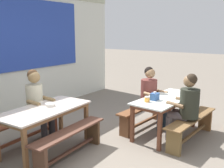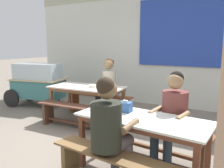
# 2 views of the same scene
# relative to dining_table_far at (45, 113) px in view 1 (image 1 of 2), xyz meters

# --- Properties ---
(ground_plane) EXTENTS (40.00, 40.00, 0.00)m
(ground_plane) POSITION_rel_dining_table_far_xyz_m (0.63, -0.91, -0.65)
(ground_plane) COLOR slate
(backdrop_wall) EXTENTS (7.32, 0.23, 3.00)m
(backdrop_wall) POSITION_rel_dining_table_far_xyz_m (0.67, 2.01, 0.93)
(backdrop_wall) COLOR silver
(backdrop_wall) RESTS_ON ground_plane
(dining_table_far) EXTENTS (1.57, 0.83, 0.72)m
(dining_table_far) POSITION_rel_dining_table_far_xyz_m (0.00, 0.00, 0.00)
(dining_table_far) COLOR beige
(dining_table_far) RESTS_ON ground_plane
(dining_table_near) EXTENTS (1.63, 0.79, 0.72)m
(dining_table_near) POSITION_rel_dining_table_far_xyz_m (1.77, -1.35, -0.00)
(dining_table_near) COLOR silver
(dining_table_near) RESTS_ON ground_plane
(bench_far_back) EXTENTS (1.57, 0.33, 0.45)m
(bench_far_back) POSITION_rel_dining_table_far_xyz_m (-0.03, 0.52, -0.35)
(bench_far_back) COLOR brown
(bench_far_back) RESTS_ON ground_plane
(bench_far_front) EXTENTS (1.48, 0.36, 0.45)m
(bench_far_front) POSITION_rel_dining_table_far_xyz_m (0.03, -0.52, -0.35)
(bench_far_front) COLOR #533225
(bench_far_front) RESTS_ON ground_plane
(bench_near_back) EXTENTS (1.47, 0.37, 0.45)m
(bench_near_back) POSITION_rel_dining_table_far_xyz_m (1.81, -0.84, -0.34)
(bench_near_back) COLOR brown
(bench_near_back) RESTS_ON ground_plane
(bench_near_front) EXTENTS (1.63, 0.42, 0.45)m
(bench_near_front) POSITION_rel_dining_table_far_xyz_m (1.72, -1.87, -0.35)
(bench_near_front) COLOR brown
(bench_near_front) RESTS_ON ground_plane
(person_center_facing) EXTENTS (0.41, 0.53, 1.29)m
(person_center_facing) POSITION_rel_dining_table_far_xyz_m (0.22, 0.46, 0.09)
(person_center_facing) COLOR #2B272A
(person_center_facing) RESTS_ON ground_plane
(person_right_near_table) EXTENTS (0.49, 0.59, 1.24)m
(person_right_near_table) POSITION_rel_dining_table_far_xyz_m (2.01, -0.92, 0.06)
(person_right_near_table) COLOR #2B3946
(person_right_near_table) RESTS_ON ground_plane
(person_near_front) EXTENTS (0.46, 0.54, 1.26)m
(person_near_front) POSITION_rel_dining_table_far_xyz_m (1.57, -1.79, 0.07)
(person_near_front) COLOR #625A5E
(person_near_front) RESTS_ON ground_plane
(tissue_box) EXTENTS (0.16, 0.12, 0.15)m
(tissue_box) POSITION_rel_dining_table_far_xyz_m (1.49, -1.24, 0.14)
(tissue_box) COLOR #32599C
(tissue_box) RESTS_ON dining_table_near
(condiment_jar) EXTENTS (0.10, 0.10, 0.10)m
(condiment_jar) POSITION_rel_dining_table_far_xyz_m (1.29, -1.19, 0.12)
(condiment_jar) COLOR gold
(condiment_jar) RESTS_ON dining_table_near
(soup_bowl) EXTENTS (0.16, 0.16, 0.05)m
(soup_bowl) POSITION_rel_dining_table_far_xyz_m (0.13, 0.02, 0.10)
(soup_bowl) COLOR silver
(soup_bowl) RESTS_ON dining_table_far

